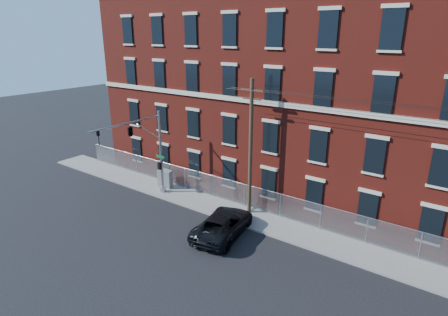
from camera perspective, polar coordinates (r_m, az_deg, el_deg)
name	(u,v)px	position (r m, az deg, el deg)	size (l,w,h in m)	color
ground	(180,236)	(25.86, -6.80, -11.76)	(140.00, 140.00, 0.00)	black
sidewalk	(385,261)	(25.06, 23.42, -14.25)	(65.00, 3.00, 0.12)	gray
mill_building	(433,105)	(30.69, 29.28, 7.13)	(55.30, 14.32, 16.30)	maroon
chain_link_fence	(393,237)	(25.69, 24.39, -10.97)	(59.06, 0.06, 1.85)	#A5A8AD
traffic_signal_mast	(138,138)	(29.22, -13.03, 2.99)	(0.90, 6.75, 7.00)	#9EA0A5
utility_pole_near	(251,146)	(26.70, 4.09, 1.85)	(1.80, 0.28, 10.00)	#493624
pickup_truck	(223,224)	(25.52, -0.13, -10.02)	(2.62, 5.68, 1.58)	black
utility_cabinet	(165,179)	(33.06, -9.00, -3.16)	(1.23, 0.62, 1.54)	slate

